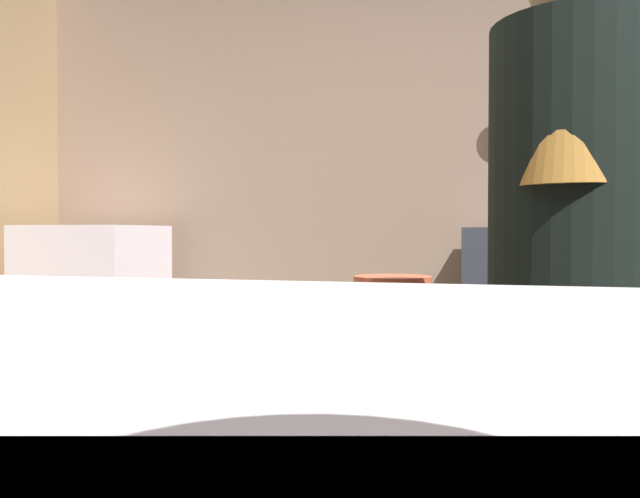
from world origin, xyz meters
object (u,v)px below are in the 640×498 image
(bottle_vinegar, at_px, (553,205))
(bottle_soy, at_px, (524,207))
(mixing_bowl, at_px, (393,287))
(mini_fridge, at_px, (93,334))
(bartender, at_px, (579,287))

(bottle_vinegar, distance_m, bottle_soy, 0.12)
(mixing_bowl, bearing_deg, mini_fridge, 146.44)
(mini_fridge, distance_m, bartender, 2.72)
(bartender, bearing_deg, mini_fridge, 70.98)
(bartender, height_order, mixing_bowl, bartender)
(bottle_vinegar, bearing_deg, bottle_soy, -174.80)
(mixing_bowl, relative_size, bottle_soy, 0.93)
(mini_fridge, distance_m, bottle_soy, 2.21)
(mini_fridge, bearing_deg, bottle_soy, 4.05)
(bartender, relative_size, bottle_vinegar, 6.40)
(mini_fridge, distance_m, mixing_bowl, 2.10)
(bartender, bearing_deg, mixing_bowl, 60.24)
(mini_fridge, xyz_separation_m, bottle_soy, (2.12, 0.15, 0.63))
(bartender, height_order, bottle_soy, bartender)
(mini_fridge, relative_size, bottle_vinegar, 4.24)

